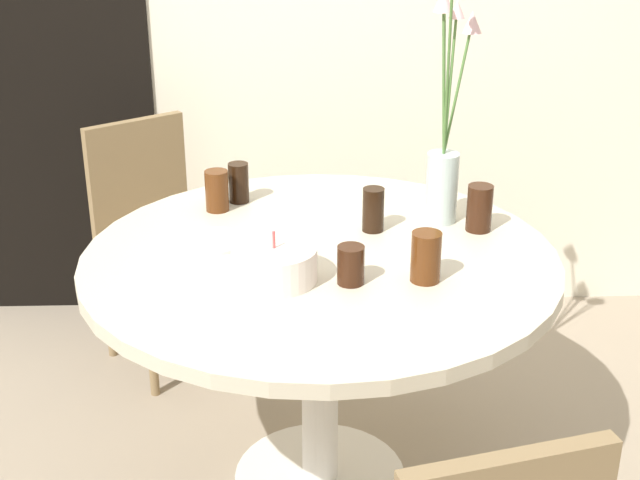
{
  "coord_description": "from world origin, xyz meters",
  "views": [
    {
      "loc": [
        -0.07,
        -2.19,
        1.77
      ],
      "look_at": [
        0.0,
        0.0,
        0.81
      ],
      "focal_mm": 50.0,
      "sensor_mm": 36.0,
      "label": 1
    }
  ],
  "objects": [
    {
      "name": "drink_glass_1",
      "position": [
        0.07,
        -0.18,
        0.82
      ],
      "size": [
        0.07,
        0.07,
        0.1
      ],
      "color": "#33190C",
      "rests_on": "dining_table"
    },
    {
      "name": "birthday_cake",
      "position": [
        -0.12,
        -0.16,
        0.81
      ],
      "size": [
        0.22,
        0.22,
        0.13
      ],
      "color": "white",
      "rests_on": "dining_table"
    },
    {
      "name": "chair_left_flank",
      "position": [
        -0.58,
        0.8,
        0.5
      ],
      "size": [
        0.56,
        0.56,
        0.89
      ],
      "rotation": [
        0.0,
        0.0,
        0.62
      ],
      "color": "#9E896B",
      "rests_on": "ground_plane"
    },
    {
      "name": "drink_glass_3",
      "position": [
        0.26,
        -0.17,
        0.83
      ],
      "size": [
        0.08,
        0.08,
        0.13
      ],
      "color": "#51280F",
      "rests_on": "dining_table"
    },
    {
      "name": "doorway_panel",
      "position": [
        -1.06,
        1.19,
        1.02
      ],
      "size": [
        0.9,
        0.01,
        2.05
      ],
      "color": "black",
      "rests_on": "ground_plane"
    },
    {
      "name": "dining_table",
      "position": [
        0.0,
        0.0,
        0.64
      ],
      "size": [
        1.29,
        1.29,
        0.77
      ],
      "color": "beige",
      "rests_on": "ground_plane"
    },
    {
      "name": "side_plate",
      "position": [
        -0.3,
        0.08,
        0.77
      ],
      "size": [
        0.19,
        0.19,
        0.01
      ],
      "color": "silver",
      "rests_on": "dining_table"
    },
    {
      "name": "drink_glass_2",
      "position": [
        0.46,
        0.15,
        0.83
      ],
      "size": [
        0.07,
        0.07,
        0.13
      ],
      "color": "#33190C",
      "rests_on": "dining_table"
    },
    {
      "name": "drink_glass_0",
      "position": [
        -0.3,
        0.33,
        0.83
      ],
      "size": [
        0.07,
        0.07,
        0.12
      ],
      "color": "#51280F",
      "rests_on": "dining_table"
    },
    {
      "name": "drink_glass_5",
      "position": [
        0.16,
        0.16,
        0.83
      ],
      "size": [
        0.06,
        0.06,
        0.13
      ],
      "color": "black",
      "rests_on": "dining_table"
    },
    {
      "name": "flower_vase",
      "position": [
        0.36,
        0.24,
        1.03
      ],
      "size": [
        0.14,
        0.26,
        0.77
      ],
      "color": "#B2C6C1",
      "rests_on": "dining_table"
    },
    {
      "name": "drink_glass_4",
      "position": [
        -0.24,
        0.4,
        0.83
      ],
      "size": [
        0.06,
        0.06,
        0.12
      ],
      "color": "black",
      "rests_on": "dining_table"
    }
  ]
}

